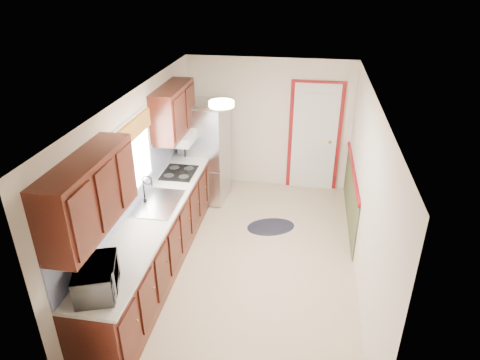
% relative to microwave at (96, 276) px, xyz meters
% --- Properties ---
extents(room_shell, '(3.20, 5.20, 2.52)m').
position_rel_microwave_xyz_m(room_shell, '(1.20, 1.95, 0.07)').
color(room_shell, '#CCB390').
rests_on(room_shell, ground).
extents(kitchen_run, '(0.63, 4.00, 2.20)m').
position_rel_microwave_xyz_m(kitchen_run, '(-0.04, 1.66, -0.32)').
color(kitchen_run, '#3D150D').
rests_on(kitchen_run, ground).
extents(back_wall_trim, '(1.12, 2.30, 2.08)m').
position_rel_microwave_xyz_m(back_wall_trim, '(2.19, 4.16, -0.24)').
color(back_wall_trim, maroon).
rests_on(back_wall_trim, ground).
extents(ceiling_fixture, '(0.30, 0.30, 0.06)m').
position_rel_microwave_xyz_m(ceiling_fixture, '(0.90, 1.75, 1.23)').
color(ceiling_fixture, '#FFD88C').
rests_on(ceiling_fixture, room_shell).
extents(microwave, '(0.48, 0.63, 0.38)m').
position_rel_microwave_xyz_m(microwave, '(0.00, 0.00, 0.00)').
color(microwave, white).
rests_on(microwave, kitchen_run).
extents(refrigerator, '(0.80, 0.78, 1.78)m').
position_rel_microwave_xyz_m(refrigerator, '(0.18, 3.70, -0.24)').
color(refrigerator, '#B7B7BC').
rests_on(refrigerator, ground).
extents(rug, '(0.90, 0.74, 0.01)m').
position_rel_microwave_xyz_m(rug, '(1.44, 2.87, -1.12)').
color(rug, black).
rests_on(rug, ground).
extents(cooktop, '(0.48, 0.58, 0.02)m').
position_rel_microwave_xyz_m(cooktop, '(0.01, 2.70, -0.18)').
color(cooktop, black).
rests_on(cooktop, kitchen_run).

